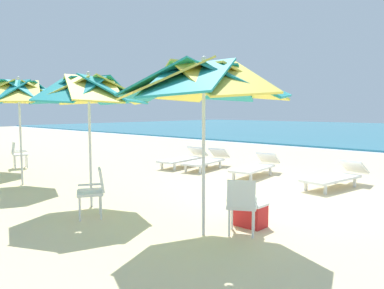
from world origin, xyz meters
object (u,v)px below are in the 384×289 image
(beach_umbrella_1, at_px, (89,91))
(plastic_chair_3, at_px, (18,153))
(plastic_chair_1, at_px, (94,190))
(beach_umbrella_0, at_px, (204,82))
(sun_lounger_1, at_px, (256,166))
(plastic_chair_0, at_px, (242,203))
(beach_umbrella_2, at_px, (19,93))
(sun_lounger_3, at_px, (184,158))
(cooler_box, at_px, (250,214))
(sun_lounger_2, at_px, (207,160))
(sun_lounger_0, at_px, (336,176))

(beach_umbrella_1, xyz_separation_m, plastic_chair_3, (-5.99, 1.05, -1.76))
(plastic_chair_1, bearing_deg, beach_umbrella_0, 16.43)
(beach_umbrella_1, relative_size, sun_lounger_1, 1.19)
(beach_umbrella_0, height_order, plastic_chair_0, beach_umbrella_0)
(beach_umbrella_1, height_order, sun_lounger_1, beach_umbrella_1)
(beach_umbrella_2, distance_m, sun_lounger_1, 6.57)
(sun_lounger_3, distance_m, cooler_box, 6.60)
(plastic_chair_0, bearing_deg, sun_lounger_2, 135.42)
(beach_umbrella_0, bearing_deg, sun_lounger_3, 136.66)
(beach_umbrella_1, height_order, beach_umbrella_2, beach_umbrella_2)
(beach_umbrella_1, height_order, sun_lounger_0, beach_umbrella_1)
(plastic_chair_0, bearing_deg, cooler_box, 107.98)
(sun_lounger_0, distance_m, sun_lounger_1, 2.31)
(beach_umbrella_1, xyz_separation_m, sun_lounger_2, (-1.40, 5.11, -1.97))
(plastic_chair_3, xyz_separation_m, sun_lounger_3, (3.69, 3.93, -0.22))
(sun_lounger_0, xyz_separation_m, sun_lounger_1, (-2.31, 0.02, 0.00))
(plastic_chair_0, distance_m, plastic_chair_1, 2.65)
(sun_lounger_3, relative_size, cooler_box, 4.43)
(sun_lounger_1, bearing_deg, sun_lounger_0, -0.60)
(beach_umbrella_1, distance_m, sun_lounger_3, 5.83)
(beach_umbrella_1, height_order, plastic_chair_1, beach_umbrella_1)
(sun_lounger_0, bearing_deg, sun_lounger_2, 178.96)
(plastic_chair_0, distance_m, sun_lounger_3, 7.00)
(beach_umbrella_0, height_order, plastic_chair_3, beach_umbrella_0)
(beach_umbrella_0, bearing_deg, plastic_chair_3, 174.58)
(beach_umbrella_2, xyz_separation_m, sun_lounger_0, (5.95, 5.06, -2.04))
(sun_lounger_0, bearing_deg, plastic_chair_1, -111.26)
(plastic_chair_3, bearing_deg, cooler_box, 0.15)
(plastic_chair_3, distance_m, sun_lounger_3, 5.39)
(plastic_chair_1, distance_m, beach_umbrella_2, 4.27)
(beach_umbrella_1, xyz_separation_m, sun_lounger_1, (0.50, 5.06, -1.97))
(plastic_chair_0, relative_size, cooler_box, 1.73)
(sun_lounger_1, height_order, sun_lounger_2, same)
(sun_lounger_1, bearing_deg, sun_lounger_3, -178.33)
(plastic_chair_1, relative_size, beach_umbrella_2, 0.32)
(plastic_chair_0, xyz_separation_m, sun_lounger_2, (-4.56, 4.50, -0.22))
(sun_lounger_1, distance_m, sun_lounger_2, 1.90)
(plastic_chair_3, bearing_deg, sun_lounger_0, 24.38)
(sun_lounger_0, height_order, cooler_box, sun_lounger_0)
(plastic_chair_1, bearing_deg, beach_umbrella_1, 151.45)
(plastic_chair_1, xyz_separation_m, sun_lounger_3, (-3.01, 5.36, -0.22))
(plastic_chair_0, distance_m, sun_lounger_2, 6.41)
(sun_lounger_0, distance_m, sun_lounger_3, 5.12)
(plastic_chair_1, relative_size, sun_lounger_1, 0.39)
(sun_lounger_3, xyz_separation_m, cooler_box, (5.32, -3.91, -0.08))
(beach_umbrella_2, xyz_separation_m, sun_lounger_2, (1.74, 5.13, -2.04))
(plastic_chair_1, xyz_separation_m, plastic_chair_3, (-6.69, 1.43, 0.00))
(beach_umbrella_0, height_order, sun_lounger_3, beach_umbrella_0)
(beach_umbrella_1, bearing_deg, sun_lounger_0, 60.83)
(cooler_box, bearing_deg, sun_lounger_3, 143.70)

